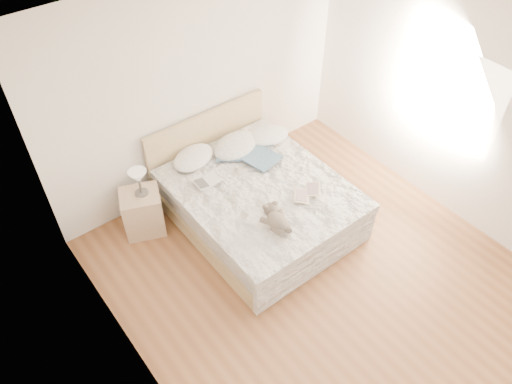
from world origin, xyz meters
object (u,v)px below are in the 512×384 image
at_px(nightstand, 143,212).
at_px(childrens_book, 307,193).
at_px(table_lamp, 138,178).
at_px(bed, 256,200).
at_px(photo_book, 207,182).
at_px(teddy_bear, 277,226).

height_order(nightstand, childrens_book, childrens_book).
distance_m(table_lamp, childrens_book, 1.87).
height_order(bed, nightstand, bed).
bearing_deg(nightstand, bed, -30.85).
height_order(photo_book, teddy_bear, teddy_bear).
distance_m(bed, table_lamp, 1.39).
bearing_deg(childrens_book, bed, 164.62).
bearing_deg(teddy_bear, bed, 77.27).
bearing_deg(bed, nightstand, 149.15).
bearing_deg(nightstand, photo_book, -27.20).
relative_size(photo_book, teddy_bear, 0.85).
distance_m(photo_book, teddy_bear, 1.04).
bearing_deg(photo_book, teddy_bear, -75.89).
bearing_deg(table_lamp, photo_book, -28.76).
bearing_deg(childrens_book, nightstand, -176.95).
height_order(table_lamp, photo_book, table_lamp).
xyz_separation_m(photo_book, childrens_book, (0.78, -0.84, 0.00)).
xyz_separation_m(childrens_book, teddy_bear, (-0.59, -0.19, 0.02)).
relative_size(table_lamp, photo_book, 1.09).
bearing_deg(photo_book, nightstand, 156.66).
distance_m(bed, nightstand, 1.33).
height_order(nightstand, table_lamp, table_lamp).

